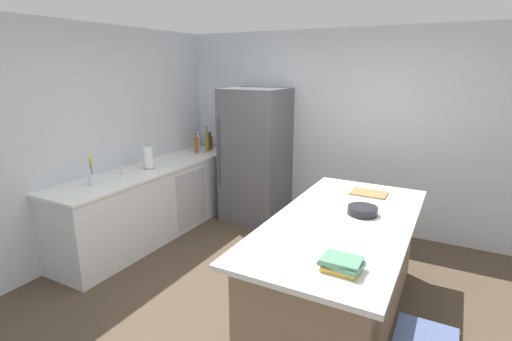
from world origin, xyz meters
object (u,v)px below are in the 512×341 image
at_px(whiskey_bottle, 209,143).
at_px(cookbook_stack, 341,264).
at_px(flower_vase, 92,177).
at_px(soda_bottle, 198,143).
at_px(paper_towel_roll, 149,158).
at_px(syrup_bottle, 211,142).
at_px(mixing_bowl, 362,211).
at_px(sink_faucet, 122,161).
at_px(kitchen_island, 339,268).
at_px(refrigerator, 256,156).
at_px(olive_oil_bottle, 207,142).
at_px(cutting_board, 369,193).
at_px(vinegar_bottle, 196,145).

relative_size(whiskey_bottle, cookbook_stack, 0.93).
distance_m(flower_vase, soda_bottle, 1.86).
bearing_deg(paper_towel_roll, syrup_bottle, 91.04).
relative_size(paper_towel_roll, syrup_bottle, 1.21).
height_order(syrup_bottle, mixing_bowl, syrup_bottle).
bearing_deg(sink_faucet, kitchen_island, -2.35).
height_order(refrigerator, olive_oil_bottle, refrigerator).
relative_size(syrup_bottle, mixing_bowl, 1.01).
bearing_deg(cookbook_stack, cutting_board, 96.41).
xyz_separation_m(syrup_bottle, cutting_board, (2.64, -1.04, -0.10)).
xyz_separation_m(soda_bottle, vinegar_bottle, (0.04, -0.08, -0.00)).
relative_size(kitchen_island, whiskey_bottle, 8.83).
height_order(kitchen_island, soda_bottle, soda_bottle).
distance_m(refrigerator, mixing_bowl, 2.33).
bearing_deg(olive_oil_bottle, cutting_board, -18.19).
relative_size(syrup_bottle, soda_bottle, 0.78).
bearing_deg(paper_towel_roll, flower_vase, -93.00).
height_order(flower_vase, whiskey_bottle, flower_vase).
bearing_deg(soda_bottle, kitchen_island, -30.18).
relative_size(flower_vase, mixing_bowl, 1.24).
bearing_deg(paper_towel_roll, cutting_board, 6.90).
relative_size(kitchen_island, refrigerator, 1.23).
distance_m(sink_faucet, mixing_bowl, 2.76).
bearing_deg(vinegar_bottle, refrigerator, 13.34).
relative_size(paper_towel_roll, cutting_board, 0.90).
relative_size(sink_faucet, vinegar_bottle, 1.00).
xyz_separation_m(flower_vase, vinegar_bottle, (0.03, 1.78, 0.03)).
bearing_deg(mixing_bowl, syrup_bottle, 149.14).
relative_size(kitchen_island, olive_oil_bottle, 6.32).
bearing_deg(cutting_board, refrigerator, 153.66).
relative_size(refrigerator, soda_bottle, 5.64).
bearing_deg(olive_oil_bottle, flower_vase, -92.81).
distance_m(cookbook_stack, cutting_board, 1.58).
bearing_deg(whiskey_bottle, syrup_bottle, 108.12).
xyz_separation_m(flower_vase, soda_bottle, (-0.00, 1.86, 0.04)).
height_order(syrup_bottle, soda_bottle, soda_bottle).
bearing_deg(flower_vase, kitchen_island, 7.38).
xyz_separation_m(flower_vase, syrup_bottle, (0.02, 2.16, 0.01)).
distance_m(paper_towel_roll, soda_bottle, 1.06).
distance_m(soda_bottle, vinegar_bottle, 0.09).
bearing_deg(soda_bottle, syrup_bottle, 86.01).
height_order(paper_towel_roll, olive_oil_bottle, olive_oil_bottle).
relative_size(paper_towel_roll, whiskey_bottle, 1.21).
distance_m(whiskey_bottle, soda_bottle, 0.21).
distance_m(paper_towel_roll, cookbook_stack, 3.06).
distance_m(sink_faucet, olive_oil_bottle, 1.51).
bearing_deg(kitchen_island, soda_bottle, 149.82).
distance_m(sink_faucet, flower_vase, 0.45).
bearing_deg(whiskey_bottle, olive_oil_bottle, -66.01).
relative_size(olive_oil_bottle, mixing_bowl, 1.41).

